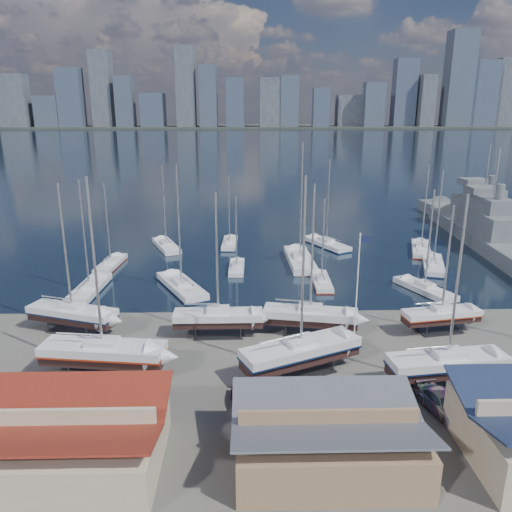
{
  "coord_description": "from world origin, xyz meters",
  "views": [
    {
      "loc": [
        -5.41,
        -53.86,
        22.75
      ],
      "look_at": [
        -3.89,
        8.0,
        4.38
      ],
      "focal_mm": 35.0,
      "sensor_mm": 36.0,
      "label": 1
    }
  ],
  "objects_px": {
    "sailboat_cradle_0": "(72,314)",
    "car_a": "(241,398)",
    "naval_ship_west": "(480,222)",
    "flagpole": "(358,282)",
    "naval_ship_east": "(488,236)"
  },
  "relations": [
    {
      "from": "naval_ship_west",
      "to": "flagpole",
      "type": "xyz_separation_m",
      "value": [
        -34.73,
        -47.84,
        4.9
      ]
    },
    {
      "from": "naval_ship_west",
      "to": "sailboat_cradle_0",
      "type": "bearing_deg",
      "value": 120.21
    },
    {
      "from": "sailboat_cradle_0",
      "to": "car_a",
      "type": "height_order",
      "value": "sailboat_cradle_0"
    },
    {
      "from": "sailboat_cradle_0",
      "to": "car_a",
      "type": "relative_size",
      "value": 4.16
    },
    {
      "from": "naval_ship_west",
      "to": "car_a",
      "type": "height_order",
      "value": "naval_ship_west"
    },
    {
      "from": "sailboat_cradle_0",
      "to": "naval_ship_west",
      "type": "xyz_separation_m",
      "value": [
        63.88,
        44.35,
        -0.39
      ]
    },
    {
      "from": "flagpole",
      "to": "naval_ship_east",
      "type": "bearing_deg",
      "value": 49.92
    },
    {
      "from": "car_a",
      "to": "flagpole",
      "type": "bearing_deg",
      "value": 40.25
    },
    {
      "from": "sailboat_cradle_0",
      "to": "naval_ship_west",
      "type": "height_order",
      "value": "naval_ship_west"
    },
    {
      "from": "naval_ship_west",
      "to": "car_a",
      "type": "xyz_separation_m",
      "value": [
        -46.14,
        -58.51,
        -1.02
      ]
    },
    {
      "from": "sailboat_cradle_0",
      "to": "naval_ship_east",
      "type": "height_order",
      "value": "naval_ship_east"
    },
    {
      "from": "car_a",
      "to": "flagpole",
      "type": "relative_size",
      "value": 0.33
    },
    {
      "from": "naval_ship_east",
      "to": "flagpole",
      "type": "xyz_separation_m",
      "value": [
        -30.9,
        -36.72,
        4.9
      ]
    },
    {
      "from": "sailboat_cradle_0",
      "to": "naval_ship_west",
      "type": "relative_size",
      "value": 0.37
    },
    {
      "from": "naval_ship_west",
      "to": "flagpole",
      "type": "relative_size",
      "value": 3.75
    }
  ]
}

